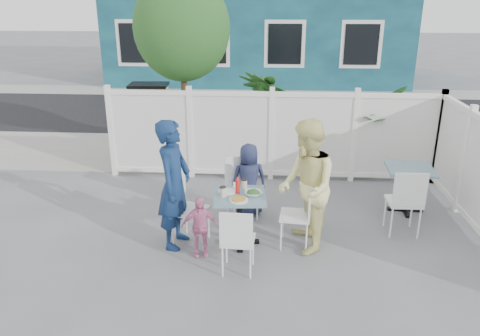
# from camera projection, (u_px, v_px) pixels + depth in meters

# --- Properties ---
(ground) EXTENTS (80.00, 80.00, 0.00)m
(ground) POSITION_uv_depth(u_px,v_px,m) (262.00, 243.00, 6.34)
(ground) COLOR slate
(near_sidewalk) EXTENTS (24.00, 2.60, 0.01)m
(near_sidewalk) POSITION_uv_depth(u_px,v_px,m) (266.00, 154.00, 9.90)
(near_sidewalk) COLOR gray
(near_sidewalk) RESTS_ON ground
(street) EXTENTS (24.00, 5.00, 0.01)m
(street) POSITION_uv_depth(u_px,v_px,m) (268.00, 113.00, 13.36)
(street) COLOR black
(street) RESTS_ON ground
(far_sidewalk) EXTENTS (24.00, 1.60, 0.01)m
(far_sidewalk) POSITION_uv_depth(u_px,v_px,m) (269.00, 92.00, 16.27)
(far_sidewalk) COLOR gray
(far_sidewalk) RESTS_ON ground
(building) EXTENTS (11.00, 6.00, 6.00)m
(building) POSITION_uv_depth(u_px,v_px,m) (259.00, 0.00, 18.44)
(building) COLOR #12374D
(building) RESTS_ON ground
(fence_back) EXTENTS (5.86, 0.08, 1.60)m
(fence_back) POSITION_uv_depth(u_px,v_px,m) (271.00, 137.00, 8.31)
(fence_back) COLOR white
(fence_back) RESTS_ON ground
(tree) EXTENTS (1.80, 1.62, 3.59)m
(tree) POSITION_uv_depth(u_px,v_px,m) (182.00, 28.00, 8.64)
(tree) COLOR #382316
(tree) RESTS_ON ground
(utility_cabinet) EXTENTS (0.77, 0.58, 1.37)m
(utility_cabinet) POSITION_uv_depth(u_px,v_px,m) (151.00, 118.00, 10.01)
(utility_cabinet) COLOR gold
(utility_cabinet) RESTS_ON ground
(potted_shrub_a) EXTENTS (1.44, 1.44, 1.86)m
(potted_shrub_a) POSITION_uv_depth(u_px,v_px,m) (266.00, 120.00, 8.93)
(potted_shrub_a) COLOR #215020
(potted_shrub_a) RESTS_ON ground
(potted_shrub_b) EXTENTS (1.81, 1.88, 1.60)m
(potted_shrub_b) POSITION_uv_depth(u_px,v_px,m) (364.00, 129.00, 8.76)
(potted_shrub_b) COLOR #215020
(potted_shrub_b) RESTS_ON ground
(main_table) EXTENTS (0.72, 0.72, 0.71)m
(main_table) POSITION_uv_depth(u_px,v_px,m) (240.00, 206.00, 6.15)
(main_table) COLOR #466D7F
(main_table) RESTS_ON ground
(spare_table) EXTENTS (0.71, 0.71, 0.71)m
(spare_table) POSITION_uv_depth(u_px,v_px,m) (409.00, 178.00, 7.10)
(spare_table) COLOR #466D7F
(spare_table) RESTS_ON ground
(chair_left) EXTENTS (0.53, 0.54, 0.95)m
(chair_left) POSITION_uv_depth(u_px,v_px,m) (184.00, 203.00, 6.22)
(chair_left) COLOR white
(chair_left) RESTS_ON ground
(chair_right) EXTENTS (0.43, 0.44, 0.89)m
(chair_right) POSITION_uv_depth(u_px,v_px,m) (301.00, 210.00, 6.10)
(chair_right) COLOR white
(chair_right) RESTS_ON ground
(chair_back) EXTENTS (0.54, 0.53, 0.91)m
(chair_back) POSITION_uv_depth(u_px,v_px,m) (240.00, 183.00, 6.96)
(chair_back) COLOR white
(chair_back) RESTS_ON ground
(chair_near) EXTENTS (0.41, 0.39, 0.85)m
(chair_near) POSITION_uv_depth(u_px,v_px,m) (237.00, 237.00, 5.47)
(chair_near) COLOR white
(chair_near) RESTS_ON ground
(chair_spare) EXTENTS (0.45, 0.43, 0.97)m
(chair_spare) POSITION_uv_depth(u_px,v_px,m) (406.00, 198.00, 6.36)
(chair_spare) COLOR white
(chair_spare) RESTS_ON ground
(man) EXTENTS (0.51, 0.69, 1.72)m
(man) POSITION_uv_depth(u_px,v_px,m) (174.00, 185.00, 6.02)
(man) COLOR navy
(man) RESTS_ON ground
(woman) EXTENTS (0.77, 0.93, 1.74)m
(woman) POSITION_uv_depth(u_px,v_px,m) (306.00, 187.00, 5.92)
(woman) COLOR #F6E94B
(woman) RESTS_ON ground
(boy) EXTENTS (0.62, 0.50, 1.11)m
(boy) POSITION_uv_depth(u_px,v_px,m) (249.00, 180.00, 7.00)
(boy) COLOR #22284A
(boy) RESTS_ON ground
(toddler) EXTENTS (0.50, 0.29, 0.81)m
(toddler) POSITION_uv_depth(u_px,v_px,m) (200.00, 227.00, 5.91)
(toddler) COLOR pink
(toddler) RESTS_ON ground
(plate_main) EXTENTS (0.24, 0.24, 0.02)m
(plate_main) POSITION_uv_depth(u_px,v_px,m) (239.00, 200.00, 5.91)
(plate_main) COLOR white
(plate_main) RESTS_ON main_table
(plate_side) EXTENTS (0.23, 0.23, 0.02)m
(plate_side) POSITION_uv_depth(u_px,v_px,m) (227.00, 192.00, 6.17)
(plate_side) COLOR white
(plate_side) RESTS_ON main_table
(salad_bowl) EXTENTS (0.22, 0.22, 0.05)m
(salad_bowl) POSITION_uv_depth(u_px,v_px,m) (253.00, 193.00, 6.06)
(salad_bowl) COLOR white
(salad_bowl) RESTS_ON main_table
(coffee_cup_a) EXTENTS (0.08, 0.08, 0.12)m
(coffee_cup_a) POSITION_uv_depth(u_px,v_px,m) (223.00, 192.00, 6.02)
(coffee_cup_a) COLOR beige
(coffee_cup_a) RESTS_ON main_table
(coffee_cup_b) EXTENTS (0.08, 0.08, 0.12)m
(coffee_cup_b) POSITION_uv_depth(u_px,v_px,m) (244.00, 184.00, 6.27)
(coffee_cup_b) COLOR beige
(coffee_cup_b) RESTS_ON main_table
(ketchup_bottle) EXTENTS (0.06, 0.06, 0.19)m
(ketchup_bottle) POSITION_uv_depth(u_px,v_px,m) (238.00, 186.00, 6.12)
(ketchup_bottle) COLOR red
(ketchup_bottle) RESTS_ON main_table
(salt_shaker) EXTENTS (0.03, 0.03, 0.08)m
(salt_shaker) POSITION_uv_depth(u_px,v_px,m) (234.00, 185.00, 6.31)
(salt_shaker) COLOR white
(salt_shaker) RESTS_ON main_table
(pepper_shaker) EXTENTS (0.03, 0.03, 0.06)m
(pepper_shaker) POSITION_uv_depth(u_px,v_px,m) (236.00, 185.00, 6.34)
(pepper_shaker) COLOR black
(pepper_shaker) RESTS_ON main_table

